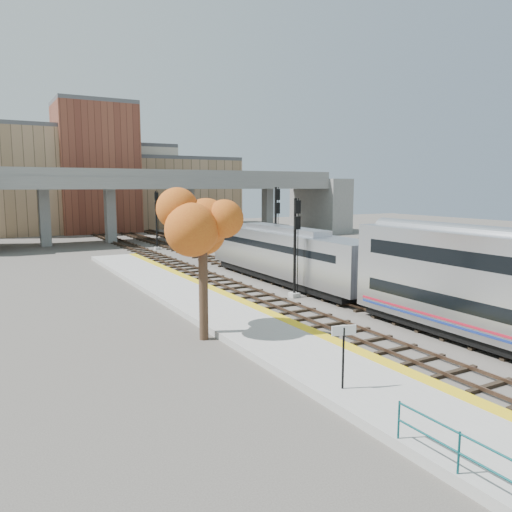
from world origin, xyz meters
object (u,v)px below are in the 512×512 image
locomotive (285,254)px  signal_mast_near (295,250)px  signal_mast_far (157,221)px  tree (202,227)px  car_c (299,238)px  signal_mast_mid (276,230)px  car_a (291,248)px  car_b (309,244)px

locomotive → signal_mast_near: (-2.10, -4.57, 0.92)m
signal_mast_near → signal_mast_far: 28.96m
tree → car_c: (27.62, 32.57, -4.80)m
signal_mast_near → tree: (-8.97, -5.51, 2.26)m
locomotive → signal_mast_mid: signal_mast_mid is taller
tree → car_a: tree is taller
signal_mast_far → car_b: 18.03m
signal_mast_near → car_b: 26.02m
car_a → car_c: car_c is taller
signal_mast_mid → car_c: size_ratio=1.73×
car_a → car_c: (7.13, 9.08, 0.02)m
signal_mast_far → tree: bearing=-104.6°
car_c → tree: bearing=-147.3°
tree → car_b: (24.70, 26.07, -4.79)m
signal_mast_near → signal_mast_mid: (4.10, 9.14, 0.47)m
signal_mast_far → car_c: (18.65, -1.90, -2.68)m
signal_mast_mid → car_b: signal_mast_mid is taller
tree → locomotive: bearing=42.3°
car_c → signal_mast_near: bearing=-141.6°
signal_mast_mid → signal_mast_far: (-4.10, 19.82, -0.34)m
signal_mast_near → signal_mast_far: size_ratio=0.97×
car_a → car_b: bearing=56.3°
signal_mast_near → signal_mast_far: signal_mast_far is taller
car_c → locomotive: bearing=-143.4°
locomotive → signal_mast_mid: (2.00, 4.57, 1.39)m
signal_mast_mid → car_b: bearing=44.5°
locomotive → car_a: bearing=54.9°
locomotive → signal_mast_far: 24.50m
signal_mast_far → car_c: signal_mast_far is taller
locomotive → car_b: size_ratio=5.03×
tree → car_a: size_ratio=2.12×
signal_mast_mid → signal_mast_far: signal_mast_mid is taller
locomotive → car_c: 27.97m
tree → signal_mast_mid: bearing=48.3°
signal_mast_near → car_a: bearing=57.3°
locomotive → tree: 15.30m
locomotive → car_b: 21.08m
signal_mast_far → car_c: bearing=-5.8°
signal_mast_mid → signal_mast_far: bearing=101.7°
signal_mast_near → tree: 10.76m
signal_mast_far → car_c: size_ratio=1.61×
signal_mast_mid → car_a: signal_mast_mid is taller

